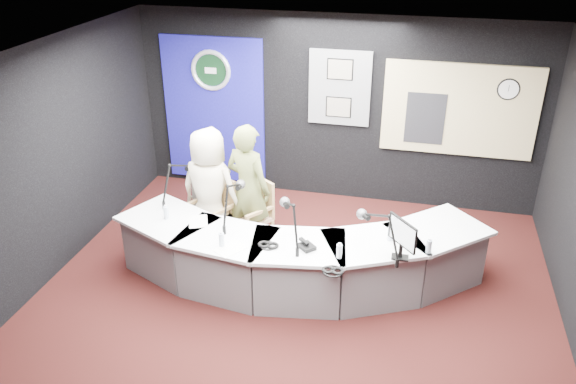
% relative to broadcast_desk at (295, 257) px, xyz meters
% --- Properties ---
extents(ground, '(6.00, 6.00, 0.00)m').
position_rel_broadcast_desk_xyz_m(ground, '(0.05, -0.55, -0.38)').
color(ground, black).
rests_on(ground, ground).
extents(ceiling, '(6.00, 6.00, 0.02)m').
position_rel_broadcast_desk_xyz_m(ceiling, '(0.05, -0.55, 2.42)').
color(ceiling, silver).
rests_on(ceiling, ground).
extents(wall_back, '(6.00, 0.02, 2.80)m').
position_rel_broadcast_desk_xyz_m(wall_back, '(0.05, 2.45, 1.02)').
color(wall_back, black).
rests_on(wall_back, ground).
extents(wall_left, '(0.02, 6.00, 2.80)m').
position_rel_broadcast_desk_xyz_m(wall_left, '(-2.95, -0.55, 1.02)').
color(wall_left, black).
rests_on(wall_left, ground).
extents(broadcast_desk, '(4.50, 1.90, 0.75)m').
position_rel_broadcast_desk_xyz_m(broadcast_desk, '(0.00, 0.00, 0.00)').
color(broadcast_desk, silver).
rests_on(broadcast_desk, ground).
extents(backdrop_panel, '(1.60, 0.05, 2.30)m').
position_rel_broadcast_desk_xyz_m(backdrop_panel, '(-1.85, 2.42, 0.88)').
color(backdrop_panel, navy).
rests_on(backdrop_panel, wall_back).
extents(agency_seal, '(0.63, 0.07, 0.63)m').
position_rel_broadcast_desk_xyz_m(agency_seal, '(-1.85, 2.38, 1.52)').
color(agency_seal, silver).
rests_on(agency_seal, backdrop_panel).
extents(seal_center, '(0.48, 0.01, 0.48)m').
position_rel_broadcast_desk_xyz_m(seal_center, '(-1.85, 2.38, 1.52)').
color(seal_center, black).
rests_on(seal_center, backdrop_panel).
extents(pinboard, '(0.90, 0.04, 1.10)m').
position_rel_broadcast_desk_xyz_m(pinboard, '(0.10, 2.42, 1.38)').
color(pinboard, slate).
rests_on(pinboard, wall_back).
extents(framed_photo_upper, '(0.34, 0.02, 0.27)m').
position_rel_broadcast_desk_xyz_m(framed_photo_upper, '(0.10, 2.39, 1.65)').
color(framed_photo_upper, '#7B6D5A').
rests_on(framed_photo_upper, pinboard).
extents(framed_photo_lower, '(0.34, 0.02, 0.27)m').
position_rel_broadcast_desk_xyz_m(framed_photo_lower, '(0.10, 2.39, 1.09)').
color(framed_photo_lower, '#7B6D5A').
rests_on(framed_photo_lower, pinboard).
extents(booth_window_frame, '(2.12, 0.06, 1.32)m').
position_rel_broadcast_desk_xyz_m(booth_window_frame, '(1.80, 2.42, 1.18)').
color(booth_window_frame, '#CAB57E').
rests_on(booth_window_frame, wall_back).
extents(booth_glow, '(2.00, 0.02, 1.20)m').
position_rel_broadcast_desk_xyz_m(booth_glow, '(1.80, 2.41, 1.18)').
color(booth_glow, '#FFE8A1').
rests_on(booth_glow, booth_window_frame).
extents(equipment_rack, '(0.55, 0.02, 0.75)m').
position_rel_broadcast_desk_xyz_m(equipment_rack, '(1.35, 2.39, 1.03)').
color(equipment_rack, black).
rests_on(equipment_rack, booth_window_frame).
extents(wall_clock, '(0.28, 0.01, 0.28)m').
position_rel_broadcast_desk_xyz_m(wall_clock, '(2.40, 2.39, 1.52)').
color(wall_clock, white).
rests_on(wall_clock, booth_window_frame).
extents(armchair_left, '(0.68, 0.68, 0.89)m').
position_rel_broadcast_desk_xyz_m(armchair_left, '(-1.26, 0.56, 0.07)').
color(armchair_left, tan).
rests_on(armchair_left, ground).
extents(armchair_right, '(0.75, 0.75, 0.95)m').
position_rel_broadcast_desk_xyz_m(armchair_right, '(-0.77, 0.66, 0.10)').
color(armchair_right, tan).
rests_on(armchair_right, ground).
extents(draped_jacket, '(0.49, 0.33, 0.70)m').
position_rel_broadcast_desk_xyz_m(draped_jacket, '(-1.40, 0.78, 0.24)').
color(draped_jacket, '#6D695C').
rests_on(draped_jacket, armchair_left).
extents(person_man, '(0.89, 0.65, 1.68)m').
position_rel_broadcast_desk_xyz_m(person_man, '(-1.26, 0.56, 0.46)').
color(person_man, beige).
rests_on(person_man, ground).
extents(person_woman, '(0.74, 0.61, 1.75)m').
position_rel_broadcast_desk_xyz_m(person_woman, '(-0.77, 0.66, 0.50)').
color(person_woman, olive).
rests_on(person_woman, ground).
extents(computer_monitor, '(0.29, 0.34, 0.29)m').
position_rel_broadcast_desk_xyz_m(computer_monitor, '(1.22, -0.33, 0.70)').
color(computer_monitor, black).
rests_on(computer_monitor, broadcast_desk).
extents(desk_phone, '(0.22, 0.22, 0.04)m').
position_rel_broadcast_desk_xyz_m(desk_phone, '(0.21, -0.37, 0.40)').
color(desk_phone, black).
rests_on(desk_phone, broadcast_desk).
extents(headphones_near, '(0.24, 0.24, 0.04)m').
position_rel_broadcast_desk_xyz_m(headphones_near, '(0.56, -0.75, 0.39)').
color(headphones_near, black).
rests_on(headphones_near, broadcast_desk).
extents(headphones_far, '(0.21, 0.21, 0.03)m').
position_rel_broadcast_desk_xyz_m(headphones_far, '(-0.21, -0.43, 0.39)').
color(headphones_far, black).
rests_on(headphones_far, broadcast_desk).
extents(paper_stack, '(0.32, 0.37, 0.00)m').
position_rel_broadcast_desk_xyz_m(paper_stack, '(-1.17, -0.08, 0.38)').
color(paper_stack, white).
rests_on(paper_stack, broadcast_desk).
extents(notepad, '(0.37, 0.40, 0.00)m').
position_rel_broadcast_desk_xyz_m(notepad, '(-0.60, -0.57, 0.38)').
color(notepad, white).
rests_on(notepad, broadcast_desk).
extents(boom_mic_a, '(0.28, 0.72, 0.60)m').
position_rel_broadcast_desk_xyz_m(boom_mic_a, '(-1.62, 0.42, 0.68)').
color(boom_mic_a, black).
rests_on(boom_mic_a, broadcast_desk).
extents(boom_mic_b, '(0.16, 0.74, 0.60)m').
position_rel_broadcast_desk_xyz_m(boom_mic_b, '(-0.77, 0.03, 0.68)').
color(boom_mic_b, black).
rests_on(boom_mic_b, broadcast_desk).
extents(boom_mic_c, '(0.39, 0.68, 0.60)m').
position_rel_broadcast_desk_xyz_m(boom_mic_c, '(0.00, -0.27, 0.68)').
color(boom_mic_c, black).
rests_on(boom_mic_c, broadcast_desk).
extents(boom_mic_d, '(0.56, 0.56, 0.60)m').
position_rel_broadcast_desk_xyz_m(boom_mic_d, '(0.98, -0.28, 0.68)').
color(boom_mic_d, black).
rests_on(boom_mic_d, broadcast_desk).
extents(water_bottles, '(3.14, 0.62, 0.18)m').
position_rel_broadcast_desk_xyz_m(water_bottles, '(-0.03, -0.26, 0.46)').
color(water_bottles, silver).
rests_on(water_bottles, broadcast_desk).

